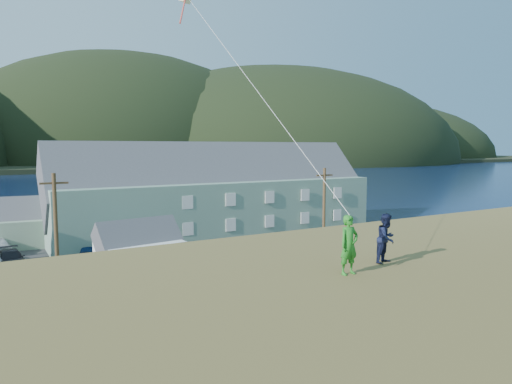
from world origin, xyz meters
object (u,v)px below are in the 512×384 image
Objects in this scene: lodge at (218,192)px; shed_palegreen_far at (18,224)px; wharf at (13,224)px; kite_flyer_green at (349,245)px; kite_flyer_navy at (386,238)px; shed_white at (140,248)px.

shed_palegreen_far is at bearing 167.84° from lodge.
shed_palegreen_far is (0.25, -13.74, 2.05)m from wharf.
kite_flyer_green is at bearing -83.48° from wharf.
kite_flyer_navy is at bearing -81.70° from wharf.
shed_white reaches higher than wharf.
shed_white is 18.59m from shed_palegreen_far.
kite_flyer_green is (-14.91, -40.65, 2.79)m from lodge.
shed_palegreen_far is 6.25× the size of kite_flyer_green.
lodge is at bearing -39.84° from wharf.
kite_flyer_navy is (8.51, -58.28, 7.49)m from wharf.
lodge is 43.39m from kite_flyer_green.
kite_flyer_navy reaches higher than wharf.
lodge reaches higher than shed_white.
shed_white is 29.05m from kite_flyer_green.
wharf is at bearing 139.35° from lodge.
wharf is 17.53× the size of kite_flyer_navy.
shed_palegreen_far is 6.82× the size of kite_flyer_navy.
kite_flyer_green reaches higher than shed_palegreen_far.
wharf is 31.57m from shed_white.
lodge reaches higher than shed_palegreen_far.
lodge is at bearing 67.82° from kite_flyer_green.
lodge is 26.21× the size of kite_flyer_navy.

